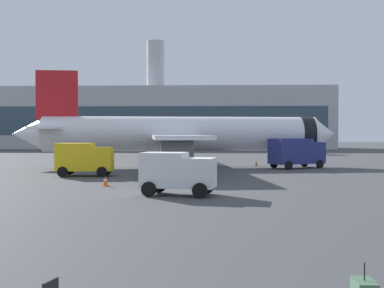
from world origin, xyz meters
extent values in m
cylinder|color=white|center=(-2.93, 46.97, 3.70)|extent=(30.24, 7.90, 3.80)
cone|color=white|center=(13.12, 49.20, 3.70)|extent=(2.87, 3.91, 3.61)
cone|color=white|center=(-19.37, 44.68, 3.70)|extent=(3.64, 3.83, 3.42)
cylinder|color=black|center=(10.94, 48.89, 3.70)|extent=(1.92, 4.03, 3.88)
cube|color=white|center=(-5.02, 54.75, 3.40)|extent=(6.96, 16.51, 0.36)
cube|color=white|center=(-2.81, 38.90, 3.40)|extent=(6.96, 16.51, 0.36)
cylinder|color=gray|center=(-4.67, 52.28, 2.10)|extent=(3.47, 2.62, 2.20)
cylinder|color=gray|center=(-3.16, 41.38, 2.10)|extent=(3.47, 2.62, 2.20)
cube|color=red|center=(-16.30, 45.11, 7.30)|extent=(4.41, 0.96, 6.40)
cube|color=white|center=(-17.23, 48.21, 4.30)|extent=(3.40, 6.30, 0.24)
cube|color=white|center=(-16.35, 41.87, 4.30)|extent=(3.40, 6.30, 0.24)
cylinder|color=black|center=(8.96, 48.62, 0.90)|extent=(0.36, 0.36, 1.80)
cylinder|color=black|center=(-5.24, 49.07, 0.90)|extent=(0.44, 0.44, 1.80)
cylinder|color=black|center=(-4.58, 44.31, 0.90)|extent=(0.44, 0.44, 1.80)
cube|color=yellow|center=(-9.30, 35.97, 1.52)|extent=(1.78, 2.27, 2.04)
cube|color=#1E232D|center=(-8.59, 36.00, 2.00)|extent=(0.17, 1.98, 0.84)
cube|color=yellow|center=(-11.70, 35.86, 1.70)|extent=(3.22, 2.34, 2.40)
cylinder|color=black|center=(-9.23, 37.12, 0.45)|extent=(0.91, 0.26, 0.90)
cylinder|color=black|center=(-9.13, 34.82, 0.45)|extent=(0.91, 0.26, 0.90)
cylinder|color=black|center=(-12.59, 36.97, 0.45)|extent=(0.91, 0.26, 0.90)
cylinder|color=black|center=(-12.48, 34.67, 0.45)|extent=(0.91, 0.26, 0.90)
cube|color=navy|center=(11.38, 47.12, 1.64)|extent=(2.64, 2.91, 2.29)
cube|color=#1E232D|center=(12.00, 47.46, 2.18)|extent=(1.12, 1.93, 0.95)
cube|color=navy|center=(8.76, 45.66, 1.85)|extent=(4.94, 4.20, 2.70)
cylinder|color=black|center=(10.72, 48.18, 0.45)|extent=(0.89, 0.63, 0.90)
cylinder|color=black|center=(11.94, 45.99, 0.45)|extent=(0.89, 0.63, 0.90)
cylinder|color=black|center=(7.05, 46.13, 0.45)|extent=(0.89, 0.63, 0.90)
cylinder|color=black|center=(8.27, 43.95, 0.45)|extent=(0.89, 0.63, 0.90)
cube|color=white|center=(-0.52, 22.98, 1.39)|extent=(2.10, 2.29, 1.78)
cube|color=#1E232D|center=(0.22, 22.84, 1.81)|extent=(0.41, 1.78, 0.74)
cube|color=white|center=(-2.68, 23.38, 1.55)|extent=(2.96, 2.45, 2.10)
cylinder|color=black|center=(-0.11, 23.97, 0.45)|extent=(0.93, 0.38, 0.90)
cylinder|color=black|center=(-0.49, 21.91, 0.45)|extent=(0.93, 0.38, 0.90)
cylinder|color=black|center=(-3.14, 24.53, 0.45)|extent=(0.93, 0.38, 0.90)
cylinder|color=black|center=(-3.52, 22.47, 0.45)|extent=(0.93, 0.38, 0.90)
cube|color=#F2590C|center=(5.46, 49.57, 0.02)|extent=(0.44, 0.44, 0.04)
cone|color=#F2590C|center=(5.46, 49.57, 0.37)|extent=(0.36, 0.36, 0.67)
cylinder|color=white|center=(5.46, 49.57, 0.41)|extent=(0.23, 0.23, 0.10)
cube|color=#F2590C|center=(-7.34, 28.09, 0.02)|extent=(0.44, 0.44, 0.04)
cone|color=#F2590C|center=(-7.34, 28.09, 0.38)|extent=(0.36, 0.36, 0.68)
cylinder|color=white|center=(-7.34, 28.09, 0.41)|extent=(0.23, 0.23, 0.10)
cube|color=#F2590C|center=(-11.09, 46.66, 0.02)|extent=(0.44, 0.44, 0.04)
cone|color=#F2590C|center=(-11.09, 46.66, 0.41)|extent=(0.36, 0.36, 0.75)
cylinder|color=white|center=(-11.09, 46.66, 0.45)|extent=(0.23, 0.23, 0.10)
cylinder|color=black|center=(3.23, 4.40, 0.92)|extent=(0.02, 0.02, 0.36)
cube|color=#B2B2B7|center=(-17.22, 114.31, 7.49)|extent=(94.13, 17.96, 14.98)
cube|color=#334756|center=(-17.22, 105.28, 6.74)|extent=(89.43, 0.10, 6.74)
cylinder|color=#B2B2B7|center=(-13.49, 114.31, 20.98)|extent=(4.40, 4.40, 12.00)
camera|label=1|loc=(0.04, -5.38, 3.75)|focal=44.46mm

